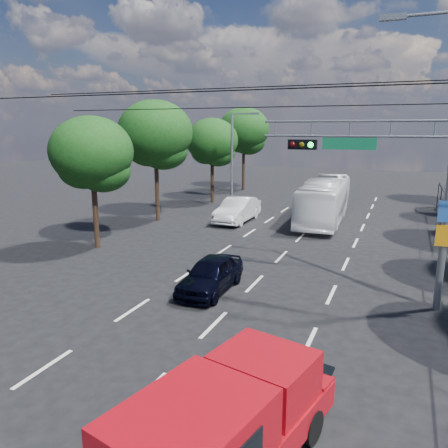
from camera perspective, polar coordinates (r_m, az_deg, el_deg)
The scene contains 13 objects.
ground at distance 10.95m, azimuth -10.44°, elevation -21.16°, with size 120.00×120.00×0.00m, color black.
lane_markings at distance 22.97m, azimuth 8.80°, elevation -2.90°, with size 6.12×38.00×0.01m.
signal_mast at distance 15.58m, azimuth 23.29°, elevation 8.57°, with size 6.43×0.39×9.50m.
streetlight_left at distance 31.78m, azimuth 1.32°, elevation 8.68°, with size 2.09×0.22×7.08m.
utility_wires at distance 17.23m, azimuth 5.32°, elevation 16.41°, with size 22.00×5.04×0.74m.
tree_left_b at distance 22.73m, azimuth -16.78°, elevation 8.28°, with size 4.08×4.08×6.63m.
tree_left_c at distance 28.77m, azimuth -8.90°, elevation 11.04°, with size 4.80×4.80×7.80m.
tree_left_d at distance 35.70m, azimuth -1.53°, elevation 10.34°, with size 4.20×4.20×6.83m.
tree_left_e at distance 43.18m, azimuth 2.63°, elevation 11.77°, with size 4.92×4.92×7.99m.
red_pickup at distance 8.30m, azimuth 0.46°, elevation -24.63°, with size 2.96×5.41×1.91m.
navy_hatchback at distance 16.50m, azimuth -1.75°, elevation -6.58°, with size 1.54×3.82×1.30m, color black.
white_bus at distance 29.40m, azimuth 13.01°, elevation 3.08°, with size 2.36×10.09×2.81m, color white.
white_van at distance 28.57m, azimuth 1.77°, elevation 1.86°, with size 1.66×4.77×1.57m, color silver.
Camera 1 is at (5.14, -7.57, 6.02)m, focal length 35.00 mm.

